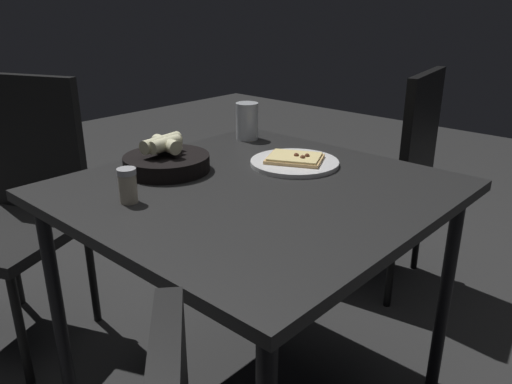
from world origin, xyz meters
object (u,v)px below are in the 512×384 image
beer_glass (247,123)px  pepper_shaker (128,187)px  dining_table (255,207)px  bread_basket (166,160)px  chair_near (20,198)px  pizza_plate (295,162)px  chair_spare (390,171)px

beer_glass → pepper_shaker: size_ratio=1.48×
dining_table → bread_basket: bearing=16.9°
dining_table → bread_basket: size_ratio=3.77×
pepper_shaker → chair_near: bearing=-1.5°
dining_table → beer_glass: (0.35, -0.35, 0.13)m
beer_glass → bread_basket: bearing=99.8°
dining_table → bread_basket: bread_basket is taller
beer_glass → chair_near: (0.53, 0.63, -0.25)m
pizza_plate → bread_basket: bread_basket is taller
bread_basket → chair_spare: (-0.21, -1.01, -0.24)m
pizza_plate → dining_table: bearing=98.5°
pepper_shaker → pizza_plate: bearing=-102.8°
bread_basket → chair_near: size_ratio=0.26×
chair_near → chair_spare: size_ratio=1.02×
dining_table → pepper_shaker: pepper_shaker is taller
pizza_plate → chair_spare: chair_spare is taller
pizza_plate → chair_near: (0.85, 0.50, -0.20)m
pizza_plate → pepper_shaker: size_ratio=3.05×
pepper_shaker → chair_spare: chair_spare is taller
chair_spare → bread_basket: bearing=78.2°
chair_near → chair_spare: (-0.82, -1.22, -0.01)m
bread_basket → chair_near: 0.68m
chair_spare → pizza_plate: bearing=92.9°
pizza_plate → pepper_shaker: 0.54m
pepper_shaker → chair_spare: (-0.08, -1.24, -0.24)m
pizza_plate → beer_glass: size_ratio=2.07×
dining_table → pepper_shaker: size_ratio=10.73×
bread_basket → chair_near: bearing=18.5°
bread_basket → dining_table: bearing=-163.1°
pepper_shaker → chair_spare: bearing=-93.9°
beer_glass → chair_near: size_ratio=0.14×
bread_basket → beer_glass: size_ratio=1.93×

